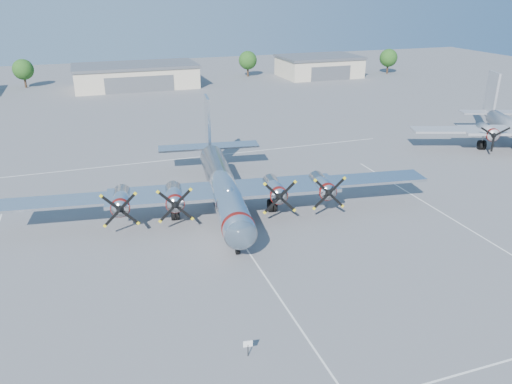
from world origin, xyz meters
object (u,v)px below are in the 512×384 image
object	(u,v)px
main_bomber_b29	(222,208)
hangar_center	(136,76)
tree_west	(23,70)
tree_far_east	(388,58)
tree_east	(248,60)
twin_engine_east	(509,147)
hangar_east	(319,66)
info_placard	(248,345)

from	to	relation	value
main_bomber_b29	hangar_center	bearing A→B (deg)	98.12
tree_west	tree_far_east	distance (m)	93.54
hangar_center	tree_east	world-z (taller)	tree_east
tree_west	main_bomber_b29	xyz separation A→B (m)	(25.36, -83.06, -4.22)
tree_west	twin_engine_east	world-z (taller)	tree_west
hangar_center	main_bomber_b29	bearing A→B (deg)	-89.72
tree_far_east	main_bomber_b29	distance (m)	99.65
hangar_east	tree_far_east	size ratio (longest dim) A/B	3.10
hangar_center	main_bomber_b29	size ratio (longest dim) A/B	0.66
main_bomber_b29	twin_engine_east	size ratio (longest dim) A/B	1.41
hangar_center	tree_east	size ratio (longest dim) A/B	4.31
main_bomber_b29	twin_engine_east	xyz separation A→B (m)	(46.60, 7.51, 0.00)
hangar_east	tree_far_east	distance (m)	20.15
hangar_east	info_placard	bearing A→B (deg)	-118.07
tree_west	info_placard	world-z (taller)	tree_west
main_bomber_b29	tree_east	bearing A→B (deg)	77.76
twin_engine_east	tree_east	bearing A→B (deg)	122.25
hangar_center	tree_east	distance (m)	30.64
main_bomber_b29	info_placard	size ratio (longest dim) A/B	36.52
tree_west	hangar_east	bearing A→B (deg)	-6.28
tree_east	tree_far_east	distance (m)	38.83
twin_engine_east	info_placard	distance (m)	59.73
hangar_center	hangar_east	distance (m)	48.00
tree_far_east	hangar_east	bearing A→B (deg)	174.39
tree_west	main_bomber_b29	size ratio (longest dim) A/B	0.15
tree_west	main_bomber_b29	world-z (taller)	tree_west
tree_east	main_bomber_b29	distance (m)	86.42
hangar_east	info_placard	distance (m)	111.21
tree_east	main_bomber_b29	world-z (taller)	tree_east
tree_east	tree_far_east	bearing A→B (deg)	-11.89
hangar_east	tree_west	distance (m)	73.46
hangar_center	main_bomber_b29	distance (m)	75.08
hangar_center	hangar_east	size ratio (longest dim) A/B	1.39
hangar_center	info_placard	distance (m)	98.22
tree_east	hangar_east	bearing A→B (deg)	-18.54
tree_far_east	main_bomber_b29	bearing A→B (deg)	-132.79
hangar_east	info_placard	size ratio (longest dim) A/B	17.38
hangar_east	main_bomber_b29	xyz separation A→B (m)	(-47.64, -75.03, -2.71)
hangar_east	twin_engine_east	size ratio (longest dim) A/B	0.67
hangar_east	tree_west	size ratio (longest dim) A/B	3.10
hangar_east	tree_east	world-z (taller)	tree_east
hangar_center	twin_engine_east	xyz separation A→B (m)	(46.96, -67.51, -2.71)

